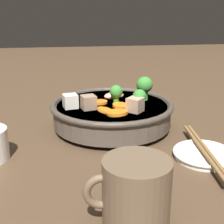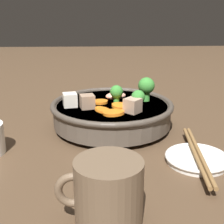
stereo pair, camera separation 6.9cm
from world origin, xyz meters
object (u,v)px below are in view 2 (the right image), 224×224
at_px(stirfry_bowl, 112,111).
at_px(chopsticks_pair, 197,154).
at_px(side_saucer, 197,159).
at_px(dark_mug, 107,192).

relative_size(stirfry_bowl, chopsticks_pair, 1.21).
distance_m(stirfry_bowl, side_saucer, 0.22).
relative_size(dark_mug, chopsticks_pair, 0.49).
bearing_deg(chopsticks_pair, dark_mug, 43.18).
height_order(stirfry_bowl, chopsticks_pair, stirfry_bowl).
bearing_deg(dark_mug, chopsticks_pair, -136.82).
bearing_deg(side_saucer, dark_mug, 43.18).
bearing_deg(chopsticks_pair, side_saucer, 0.00).
bearing_deg(side_saucer, chopsticks_pair, 0.00).
height_order(stirfry_bowl, side_saucer, stirfry_bowl).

